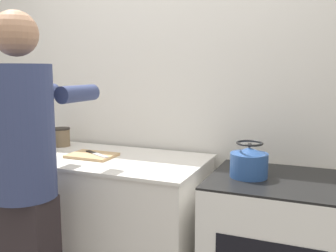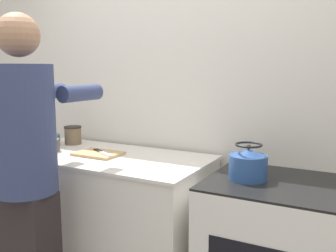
{
  "view_description": "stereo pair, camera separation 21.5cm",
  "coord_description": "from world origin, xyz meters",
  "px_view_note": "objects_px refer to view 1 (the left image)",
  "views": [
    {
      "loc": [
        0.94,
        -1.73,
        1.5
      ],
      "look_at": [
        0.12,
        0.24,
        1.18
      ],
      "focal_mm": 40.0,
      "sensor_mm": 36.0,
      "label": 1
    },
    {
      "loc": [
        1.13,
        -1.64,
        1.5
      ],
      "look_at": [
        0.12,
        0.24,
        1.18
      ],
      "focal_mm": 40.0,
      "sensor_mm": 36.0,
      "label": 2
    }
  ],
  "objects_px": {
    "person": "(25,170)",
    "cutting_board": "(92,155)",
    "kettle": "(249,162)",
    "bowl_prep": "(35,143)",
    "canister_jar": "(61,137)",
    "knife": "(96,154)"
  },
  "relations": [
    {
      "from": "person",
      "to": "cutting_board",
      "type": "bearing_deg",
      "value": 85.69
    },
    {
      "from": "person",
      "to": "kettle",
      "type": "bearing_deg",
      "value": 26.72
    },
    {
      "from": "bowl_prep",
      "to": "canister_jar",
      "type": "bearing_deg",
      "value": 54.02
    },
    {
      "from": "cutting_board",
      "to": "canister_jar",
      "type": "xyz_separation_m",
      "value": [
        -0.41,
        0.21,
        0.06
      ]
    },
    {
      "from": "kettle",
      "to": "bowl_prep",
      "type": "height_order",
      "value": "kettle"
    },
    {
      "from": "cutting_board",
      "to": "kettle",
      "type": "height_order",
      "value": "kettle"
    },
    {
      "from": "knife",
      "to": "canister_jar",
      "type": "height_order",
      "value": "canister_jar"
    },
    {
      "from": "knife",
      "to": "canister_jar",
      "type": "xyz_separation_m",
      "value": [
        -0.44,
        0.2,
        0.05
      ]
    },
    {
      "from": "person",
      "to": "bowl_prep",
      "type": "height_order",
      "value": "person"
    },
    {
      "from": "knife",
      "to": "canister_jar",
      "type": "relative_size",
      "value": 1.67
    },
    {
      "from": "kettle",
      "to": "bowl_prep",
      "type": "distance_m",
      "value": 1.56
    },
    {
      "from": "knife",
      "to": "cutting_board",
      "type": "bearing_deg",
      "value": -145.69
    },
    {
      "from": "person",
      "to": "bowl_prep",
      "type": "bearing_deg",
      "value": 127.92
    },
    {
      "from": "person",
      "to": "canister_jar",
      "type": "xyz_separation_m",
      "value": [
        -0.37,
        0.77,
        0.02
      ]
    },
    {
      "from": "cutting_board",
      "to": "canister_jar",
      "type": "bearing_deg",
      "value": 153.12
    },
    {
      "from": "knife",
      "to": "bowl_prep",
      "type": "relative_size",
      "value": 1.28
    },
    {
      "from": "bowl_prep",
      "to": "canister_jar",
      "type": "height_order",
      "value": "canister_jar"
    },
    {
      "from": "person",
      "to": "kettle",
      "type": "height_order",
      "value": "person"
    },
    {
      "from": "cutting_board",
      "to": "bowl_prep",
      "type": "distance_m",
      "value": 0.52
    },
    {
      "from": "knife",
      "to": "kettle",
      "type": "height_order",
      "value": "kettle"
    },
    {
      "from": "knife",
      "to": "kettle",
      "type": "distance_m",
      "value": 1.01
    },
    {
      "from": "cutting_board",
      "to": "canister_jar",
      "type": "distance_m",
      "value": 0.46
    }
  ]
}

